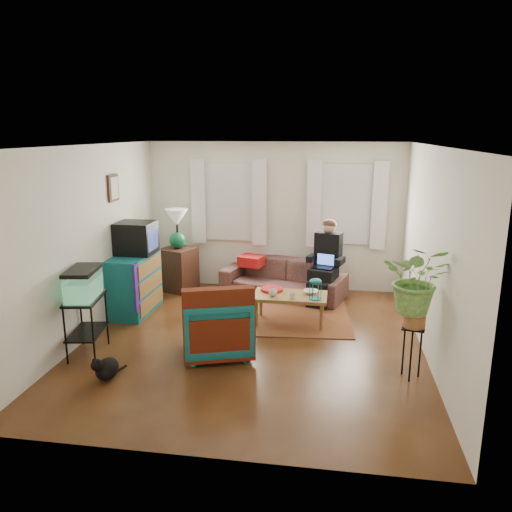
% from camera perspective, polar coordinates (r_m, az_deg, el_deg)
% --- Properties ---
extents(floor, '(4.50, 5.00, 0.01)m').
position_cam_1_polar(floor, '(6.85, -0.52, -9.77)').
color(floor, '#4F2B14').
rests_on(floor, ground).
extents(ceiling, '(4.50, 5.00, 0.01)m').
position_cam_1_polar(ceiling, '(6.27, -0.57, 12.51)').
color(ceiling, white).
rests_on(ceiling, wall_back).
extents(wall_back, '(4.50, 0.01, 2.60)m').
position_cam_1_polar(wall_back, '(8.87, 2.08, 4.52)').
color(wall_back, silver).
rests_on(wall_back, floor).
extents(wall_front, '(4.50, 0.01, 2.60)m').
position_cam_1_polar(wall_front, '(4.10, -6.27, -7.06)').
color(wall_front, silver).
rests_on(wall_front, floor).
extents(wall_left, '(0.01, 5.00, 2.60)m').
position_cam_1_polar(wall_left, '(7.15, -18.64, 1.46)').
color(wall_left, silver).
rests_on(wall_left, floor).
extents(wall_right, '(0.01, 5.00, 2.60)m').
position_cam_1_polar(wall_right, '(6.48, 19.50, 0.12)').
color(wall_right, silver).
rests_on(wall_right, floor).
extents(window_left, '(1.08, 0.04, 1.38)m').
position_cam_1_polar(window_left, '(8.94, -3.05, 6.21)').
color(window_left, white).
rests_on(window_left, wall_back).
extents(window_right, '(1.08, 0.04, 1.38)m').
position_cam_1_polar(window_right, '(8.75, 10.28, 5.84)').
color(window_right, white).
rests_on(window_right, wall_back).
extents(curtains_left, '(1.36, 0.06, 1.50)m').
position_cam_1_polar(curtains_left, '(8.86, -3.15, 6.14)').
color(curtains_left, white).
rests_on(curtains_left, wall_back).
extents(curtains_right, '(1.36, 0.06, 1.50)m').
position_cam_1_polar(curtains_right, '(8.68, 10.29, 5.76)').
color(curtains_right, white).
rests_on(curtains_right, wall_back).
extents(picture_frame, '(0.04, 0.32, 0.40)m').
position_cam_1_polar(picture_frame, '(7.79, -15.94, 7.49)').
color(picture_frame, '#3D2616').
rests_on(picture_frame, wall_left).
extents(area_rug, '(2.12, 1.75, 0.01)m').
position_cam_1_polar(area_rug, '(7.72, 3.17, -6.92)').
color(area_rug, brown).
rests_on(area_rug, floor).
extents(sofa, '(2.25, 1.40, 0.82)m').
position_cam_1_polar(sofa, '(8.60, 3.14, -1.86)').
color(sofa, brown).
rests_on(sofa, floor).
extents(seated_person, '(0.69, 0.77, 1.25)m').
position_cam_1_polar(seated_person, '(8.30, 8.00, -1.03)').
color(seated_person, black).
rests_on(seated_person, sofa).
extents(side_table, '(0.67, 0.67, 0.77)m').
position_cam_1_polar(side_table, '(8.98, -8.83, -1.50)').
color(side_table, '#382515').
rests_on(side_table, floor).
extents(table_lamp, '(0.50, 0.50, 0.70)m').
position_cam_1_polar(table_lamp, '(8.82, -9.00, 2.98)').
color(table_lamp, white).
rests_on(table_lamp, side_table).
extents(dresser, '(0.53, 1.04, 0.93)m').
position_cam_1_polar(dresser, '(8.01, -13.71, -3.09)').
color(dresser, '#11676A').
rests_on(dresser, floor).
extents(crt_tv, '(0.57, 0.52, 0.49)m').
position_cam_1_polar(crt_tv, '(7.92, -13.58, 2.03)').
color(crt_tv, black).
rests_on(crt_tv, dresser).
extents(aquarium_stand, '(0.48, 0.72, 0.75)m').
position_cam_1_polar(aquarium_stand, '(6.72, -18.76, -7.61)').
color(aquarium_stand, black).
rests_on(aquarium_stand, floor).
extents(aquarium, '(0.43, 0.66, 0.39)m').
position_cam_1_polar(aquarium, '(6.54, -19.15, -2.94)').
color(aquarium, '#7FD899').
rests_on(aquarium, aquarium_stand).
extents(black_cat, '(0.34, 0.42, 0.31)m').
position_cam_1_polar(black_cat, '(6.09, -16.67, -12.02)').
color(black_cat, black).
rests_on(black_cat, floor).
extents(armchair, '(1.05, 1.01, 0.86)m').
position_cam_1_polar(armchair, '(6.40, -4.53, -7.43)').
color(armchair, '#115B6A').
rests_on(armchair, floor).
extents(serape_throw, '(0.88, 0.46, 0.71)m').
position_cam_1_polar(serape_throw, '(6.02, -4.27, -6.98)').
color(serape_throw, '#9E0A0A').
rests_on(serape_throw, armchair).
extents(coffee_table, '(1.08, 0.59, 0.44)m').
position_cam_1_polar(coffee_table, '(7.42, 3.90, -6.04)').
color(coffee_table, brown).
rests_on(coffee_table, floor).
extents(cup_a, '(0.12, 0.12, 0.10)m').
position_cam_1_polar(cup_a, '(7.27, 1.95, -4.22)').
color(cup_a, white).
rests_on(cup_a, coffee_table).
extents(cup_b, '(0.10, 0.10, 0.09)m').
position_cam_1_polar(cup_b, '(7.16, 4.20, -4.53)').
color(cup_b, beige).
rests_on(cup_b, coffee_table).
extents(bowl, '(0.21, 0.21, 0.05)m').
position_cam_1_polar(bowl, '(7.41, 6.26, -4.09)').
color(bowl, white).
rests_on(bowl, coffee_table).
extents(snack_tray, '(0.33, 0.33, 0.04)m').
position_cam_1_polar(snack_tray, '(7.51, 1.81, -3.83)').
color(snack_tray, '#B21414').
rests_on(snack_tray, coffee_table).
extents(birdcage, '(0.18, 0.18, 0.31)m').
position_cam_1_polar(birdcage, '(7.14, 6.81, -3.73)').
color(birdcage, '#115B6B').
rests_on(birdcage, coffee_table).
extents(plant_stand, '(0.32, 0.32, 0.63)m').
position_cam_1_polar(plant_stand, '(6.08, 17.35, -10.45)').
color(plant_stand, black).
rests_on(plant_stand, floor).
extents(potted_plant, '(0.83, 0.76, 0.80)m').
position_cam_1_polar(potted_plant, '(5.81, 17.89, -3.70)').
color(potted_plant, '#599947').
rests_on(potted_plant, plant_stand).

